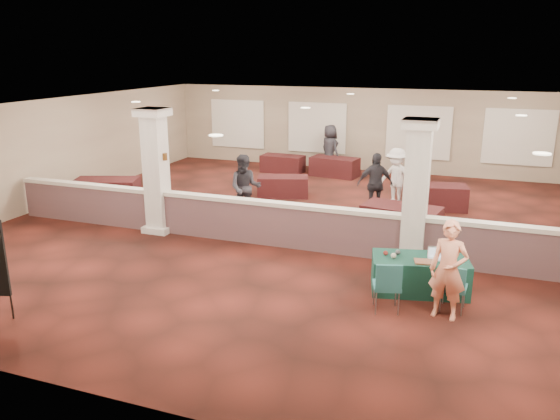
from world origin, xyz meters
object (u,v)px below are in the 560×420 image
(conf_chair_side, at_px, (388,283))
(far_table_front_center, at_px, (283,186))
(conf_chair_main, at_px, (453,285))
(far_table_back_right, at_px, (436,197))
(far_table_back_left, at_px, (283,164))
(attendee_c, at_px, (375,184))
(near_table, at_px, (419,275))
(attendee_a, at_px, (245,188))
(attendee_b, at_px, (396,178))
(woman, at_px, (448,270))
(far_table_back_center, at_px, (334,167))
(far_table_front_right, at_px, (401,221))
(attendee_d, at_px, (330,149))
(far_table_front_left, at_px, (107,191))

(conf_chair_side, bearing_deg, far_table_front_center, 106.81)
(conf_chair_main, xyz_separation_m, far_table_back_right, (-0.87, 6.92, -0.17))
(conf_chair_main, bearing_deg, far_table_back_left, 128.32)
(conf_chair_side, distance_m, far_table_front_center, 8.47)
(attendee_c, bearing_deg, near_table, -99.90)
(attendee_a, xyz_separation_m, attendee_b, (3.71, 2.80, -0.03))
(woman, height_order, attendee_c, attendee_c)
(far_table_back_center, xyz_separation_m, attendee_a, (-0.92, -6.30, 0.57))
(far_table_front_right, bearing_deg, attendee_c, 121.35)
(conf_chair_side, distance_m, attendee_d, 11.86)
(far_table_front_right, relative_size, attendee_a, 1.04)
(woman, height_order, attendee_b, attendee_b)
(far_table_front_right, xyz_separation_m, far_table_back_center, (-3.36, 6.20, -0.03))
(near_table, distance_m, far_table_front_left, 10.37)
(far_table_back_right, bearing_deg, attendee_c, -142.11)
(woman, xyz_separation_m, far_table_back_left, (-6.83, 10.46, -0.56))
(far_table_front_left, relative_size, far_table_back_center, 1.08)
(far_table_back_right, distance_m, attendee_b, 1.31)
(near_table, relative_size, far_table_front_center, 1.12)
(far_table_front_right, relative_size, attendee_b, 1.08)
(near_table, xyz_separation_m, woman, (0.56, -0.95, 0.54))
(far_table_back_center, bearing_deg, attendee_c, -62.66)
(conf_chair_main, height_order, attendee_d, attendee_d)
(far_table_front_right, bearing_deg, conf_chair_side, -85.11)
(attendee_d, bearing_deg, woman, 153.10)
(near_table, relative_size, attendee_a, 0.99)
(far_table_front_right, xyz_separation_m, attendee_a, (-4.27, -0.10, 0.53))
(far_table_front_center, height_order, far_table_front_right, far_table_front_right)
(far_table_front_center, relative_size, far_table_back_right, 0.91)
(attendee_c, bearing_deg, attendee_a, 177.85)
(conf_chair_side, distance_m, attendee_c, 6.24)
(far_table_back_center, xyz_separation_m, attendee_c, (2.36, -4.56, 0.55))
(near_table, bearing_deg, woman, -72.27)
(far_table_front_right, bearing_deg, attendee_a, -178.66)
(far_table_back_right, xyz_separation_m, attendee_c, (-1.62, -1.26, 0.54))
(far_table_front_right, bearing_deg, conf_chair_main, -69.72)
(attendee_a, bearing_deg, far_table_back_right, 13.05)
(woman, xyz_separation_m, far_table_front_left, (-10.38, 4.26, -0.51))
(far_table_back_right, bearing_deg, near_table, -88.06)
(far_table_front_right, xyz_separation_m, attendee_c, (-1.00, 1.64, 0.51))
(far_table_back_center, bearing_deg, near_table, -66.25)
(far_table_back_left, height_order, attendee_c, attendee_c)
(conf_chair_main, relative_size, far_table_back_center, 0.51)
(far_table_back_left, bearing_deg, far_table_front_right, -48.72)
(far_table_back_right, bearing_deg, far_table_front_center, -177.61)
(far_table_front_center, height_order, attendee_d, attendee_d)
(conf_chair_side, xyz_separation_m, far_table_front_center, (-4.55, 7.14, -0.24))
(far_table_back_center, height_order, attendee_b, attendee_b)
(attendee_a, bearing_deg, far_table_back_center, 63.25)
(far_table_back_right, relative_size, attendee_c, 0.99)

